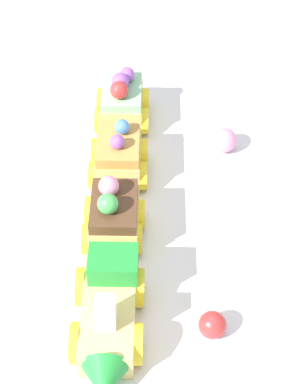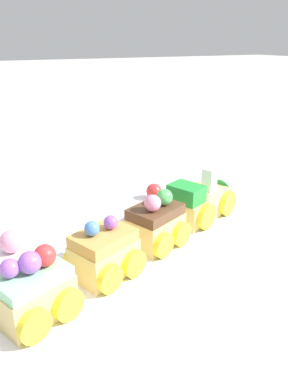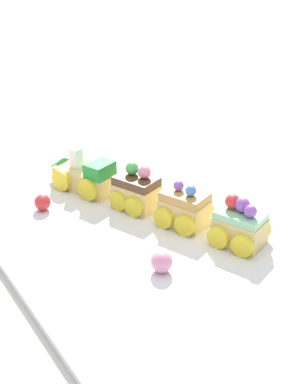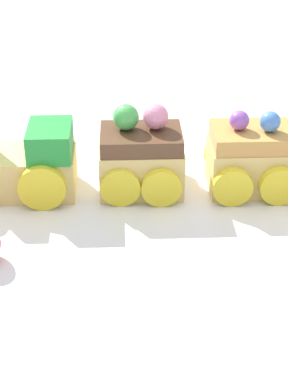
# 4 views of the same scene
# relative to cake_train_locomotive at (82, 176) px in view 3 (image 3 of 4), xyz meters

# --- Properties ---
(ground_plane) EXTENTS (10.00, 10.00, 0.00)m
(ground_plane) POSITION_rel_cake_train_locomotive_xyz_m (-0.13, -0.01, -0.04)
(ground_plane) COLOR beige
(display_board) EXTENTS (0.76, 0.42, 0.01)m
(display_board) POSITION_rel_cake_train_locomotive_xyz_m (-0.13, -0.01, -0.03)
(display_board) COLOR white
(display_board) RESTS_ON ground_plane
(cake_train_locomotive) EXTENTS (0.14, 0.10, 0.07)m
(cake_train_locomotive) POSITION_rel_cake_train_locomotive_xyz_m (0.00, 0.00, 0.00)
(cake_train_locomotive) COLOR #E5C675
(cake_train_locomotive) RESTS_ON display_board
(cake_car_chocolate) EXTENTS (0.09, 0.09, 0.07)m
(cake_car_chocolate) POSITION_rel_cake_train_locomotive_xyz_m (-0.11, -0.04, 0.00)
(cake_car_chocolate) COLOR #E5C675
(cake_car_chocolate) RESTS_ON display_board
(cake_car_caramel) EXTENTS (0.09, 0.09, 0.07)m
(cake_car_caramel) POSITION_rel_cake_train_locomotive_xyz_m (-0.19, -0.08, 0.00)
(cake_car_caramel) COLOR #E5C675
(cake_car_caramel) RESTS_ON display_board
(cake_car_mint) EXTENTS (0.09, 0.09, 0.07)m
(cake_car_mint) POSITION_rel_cake_train_locomotive_xyz_m (-0.28, -0.11, 0.00)
(cake_car_mint) COLOR #E5C675
(cake_car_mint) RESTS_ON display_board
(gumball_red) EXTENTS (0.03, 0.03, 0.03)m
(gumball_red) POSITION_rel_cake_train_locomotive_xyz_m (-0.04, 0.09, -0.01)
(gumball_red) COLOR red
(gumball_red) RESTS_ON display_board
(gumball_pink) EXTENTS (0.03, 0.03, 0.03)m
(gumball_pink) POSITION_rel_cake_train_locomotive_xyz_m (-0.28, 0.02, -0.01)
(gumball_pink) COLOR pink
(gumball_pink) RESTS_ON display_board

